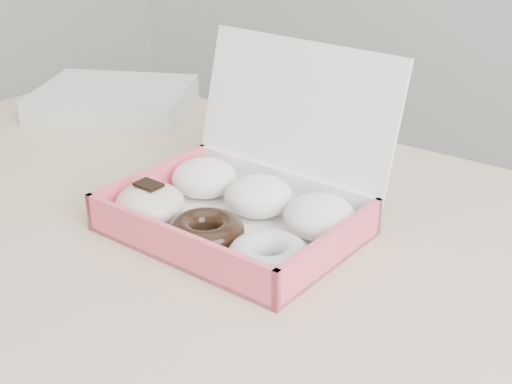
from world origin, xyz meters
The scene contains 3 objects.
table centered at (0.00, 0.00, 0.67)m, with size 1.20×0.80×0.75m.
donut_box centered at (0.03, 0.05, 0.78)m, with size 0.28×0.26×0.20m.
newspapers centered at (-0.40, 0.26, 0.77)m, with size 0.25×0.20×0.04m, color silver.
Camera 1 is at (0.48, -0.55, 1.15)m, focal length 50.00 mm.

